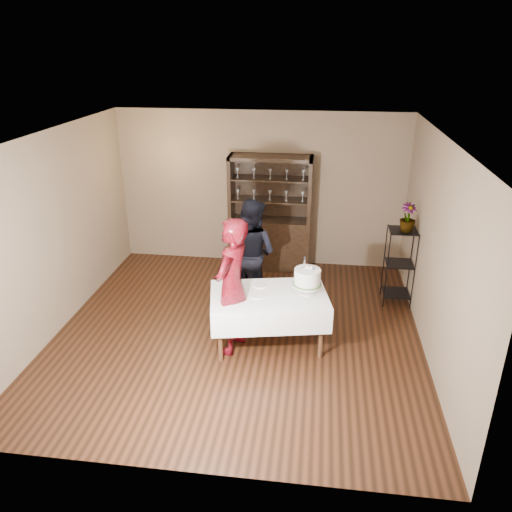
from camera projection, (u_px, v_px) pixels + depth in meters
The scene contains 14 objects.
floor at pixel (238, 332), 6.98m from camera, with size 5.00×5.00×0.00m, color black.
ceiling at pixel (235, 137), 5.90m from camera, with size 5.00×5.00×0.00m, color white.
back_wall at pixel (260, 190), 8.72m from camera, with size 5.00×0.02×2.70m, color brown.
wall_left at pixel (55, 233), 6.74m from camera, with size 0.02×5.00×2.70m, color brown.
wall_right at pixel (437, 252), 6.14m from camera, with size 0.02×5.00×2.70m, color brown.
china_hutch at pixel (270, 232), 8.74m from camera, with size 1.40×0.48×2.00m.
plant_etagere at pixel (399, 263), 7.54m from camera, with size 0.42×0.42×1.20m.
cake_table at pixel (269, 306), 6.49m from camera, with size 1.65×1.20×0.75m.
woman at pixel (232, 287), 6.26m from camera, with size 0.66×0.43×1.81m, color #340409.
man at pixel (251, 253), 7.43m from camera, with size 0.82×0.64×1.68m, color black.
cake at pixel (307, 278), 6.37m from camera, with size 0.39×0.39×0.52m.
plate_near at pixel (257, 296), 6.36m from camera, with size 0.18×0.18×0.01m, color white.
plate_far at pixel (260, 285), 6.64m from camera, with size 0.19×0.19×0.01m, color white.
potted_plant at pixel (408, 218), 7.20m from camera, with size 0.23×0.23×0.42m, color #487437.
Camera 1 is at (1.03, -5.89, 3.76)m, focal length 35.00 mm.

